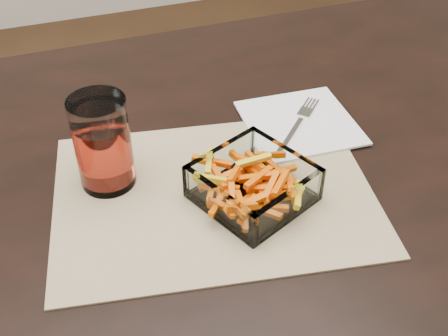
{
  "coord_description": "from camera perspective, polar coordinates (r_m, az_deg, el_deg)",
  "views": [
    {
      "loc": [
        -0.27,
        -0.63,
        1.29
      ],
      "look_at": [
        -0.07,
        -0.06,
        0.78
      ],
      "focal_mm": 45.0,
      "sensor_mm": 36.0,
      "label": 1
    }
  ],
  "objects": [
    {
      "name": "placemat",
      "position": [
        0.8,
        -1.04,
        -2.58
      ],
      "size": [
        0.5,
        0.4,
        0.0
      ],
      "primitive_type": "cube",
      "rotation": [
        0.0,
        0.0,
        -0.17
      ],
      "color": "tan",
      "rests_on": "dining_table"
    },
    {
      "name": "dining_table",
      "position": [
        0.93,
        2.69,
        -2.74
      ],
      "size": [
        1.6,
        0.9,
        0.75
      ],
      "color": "black",
      "rests_on": "ground"
    },
    {
      "name": "tumbler",
      "position": [
        0.8,
        -12.17,
        2.21
      ],
      "size": [
        0.08,
        0.08,
        0.14
      ],
      "color": "white",
      "rests_on": "placemat"
    },
    {
      "name": "napkin",
      "position": [
        0.94,
        7.7,
        4.6
      ],
      "size": [
        0.19,
        0.19,
        0.0
      ],
      "primitive_type": "cube",
      "rotation": [
        0.0,
        0.0,
        -0.06
      ],
      "color": "white",
      "rests_on": "placemat"
    },
    {
      "name": "fork",
      "position": [
        0.94,
        7.67,
        4.71
      ],
      "size": [
        0.13,
        0.13,
        0.0
      ],
      "rotation": [
        0.0,
        0.0,
        -0.78
      ],
      "color": "silver",
      "rests_on": "napkin"
    },
    {
      "name": "glass_bowl",
      "position": [
        0.78,
        2.97,
        -1.8
      ],
      "size": [
        0.18,
        0.18,
        0.05
      ],
      "rotation": [
        0.0,
        0.0,
        0.41
      ],
      "color": "white",
      "rests_on": "placemat"
    }
  ]
}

